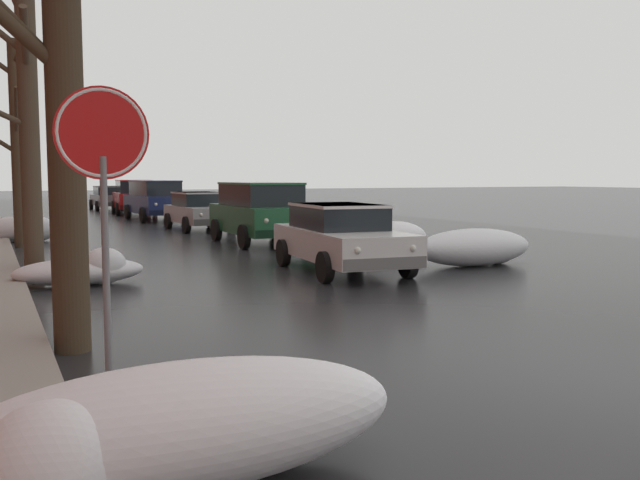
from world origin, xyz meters
name	(u,v)px	position (x,y,z in m)	size (l,w,h in m)	color
ground_plane	(606,382)	(0.00, 0.00, 0.00)	(200.00, 200.00, 0.00)	#232326
snow_bank_near_corner_left	(83,270)	(-3.79, 8.60, 0.27)	(2.34, 1.05, 0.68)	white
snow_bank_along_left_kerb	(477,247)	(4.55, 7.65, 0.41)	(2.98, 1.28, 0.84)	white
snow_bank_mid_block_left	(23,229)	(-4.37, 18.40, 0.38)	(2.47, 1.03, 0.77)	white
snow_bank_near_corner_right	(393,239)	(4.06, 10.42, 0.40)	(1.73, 1.33, 0.85)	white
snow_bank_along_right_kerb	(158,432)	(-4.44, -0.44, 0.39)	(2.98, 1.13, 0.80)	white
bare_tree_at_the_corner	(60,98)	(-4.58, 3.53, 2.86)	(2.42, 1.71, 5.35)	#423323
bare_tree_second_along_sidewalk	(25,112)	(-4.59, 10.35, 3.26)	(2.16, 2.80, 6.79)	#4C3D2D
bare_tree_mid_block	(13,135)	(-4.60, 16.59, 3.15)	(2.16, 1.69, 6.39)	#423323
sedan_white_approaching_near_lane	(341,236)	(1.32, 8.12, 0.75)	(2.23, 4.41, 1.42)	silver
suv_green_parked_kerbside_close	(260,210)	(2.00, 14.59, 0.99)	(2.18, 4.36, 1.82)	#1E5633
sedan_silver_parked_kerbside_mid	(198,210)	(1.75, 20.40, 0.75)	(1.91, 4.03, 1.42)	#B7B7BC
suv_darkblue_parked_far_down_block	(155,199)	(1.60, 26.99, 0.99)	(2.20, 4.89, 1.82)	navy
suv_red_queued_behind_truck	(133,196)	(1.68, 32.53, 0.99)	(2.30, 4.42, 1.82)	red
sedan_grey_at_far_intersection	(109,197)	(1.31, 38.10, 0.75)	(2.00, 4.45, 1.42)	slate
fire_hydrant	(65,265)	(-4.09, 8.87, 0.36)	(0.42, 0.22, 0.71)	red
stop_sign_at_corner	(103,162)	(-4.49, 1.20, 2.11)	(0.76, 0.06, 2.73)	slate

